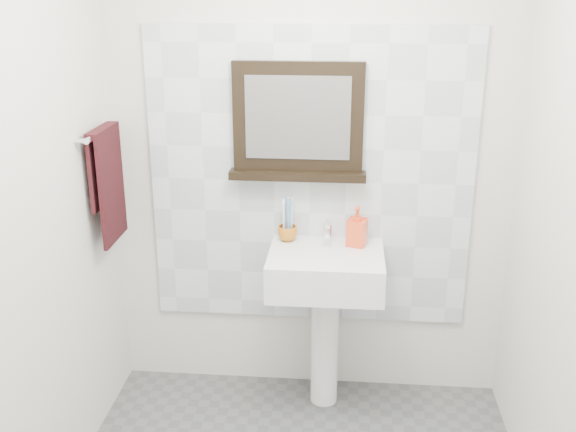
% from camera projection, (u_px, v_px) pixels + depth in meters
% --- Properties ---
extents(back_wall, '(2.00, 0.01, 2.50)m').
position_uv_depth(back_wall, '(310.00, 161.00, 3.32)').
color(back_wall, silver).
rests_on(back_wall, ground).
extents(left_wall, '(0.01, 2.20, 2.50)m').
position_uv_depth(left_wall, '(9.00, 233.00, 2.37)').
color(left_wall, silver).
rests_on(left_wall, ground).
extents(splashback, '(1.60, 0.02, 1.50)m').
position_uv_depth(splashback, '(310.00, 181.00, 3.34)').
color(splashback, silver).
rests_on(splashback, back_wall).
extents(pedestal_sink, '(0.55, 0.44, 0.96)m').
position_uv_depth(pedestal_sink, '(326.00, 287.00, 3.29)').
color(pedestal_sink, white).
rests_on(pedestal_sink, ground).
extents(toothbrush_cup, '(0.12, 0.12, 0.08)m').
position_uv_depth(toothbrush_cup, '(287.00, 233.00, 3.35)').
color(toothbrush_cup, '#BB6816').
rests_on(toothbrush_cup, pedestal_sink).
extents(toothbrushes, '(0.05, 0.04, 0.21)m').
position_uv_depth(toothbrushes, '(288.00, 217.00, 3.33)').
color(toothbrushes, white).
rests_on(toothbrushes, toothbrush_cup).
extents(soap_dispenser, '(0.11, 0.11, 0.20)m').
position_uv_depth(soap_dispenser, '(357.00, 226.00, 3.27)').
color(soap_dispenser, red).
rests_on(soap_dispenser, pedestal_sink).
extents(framed_mirror, '(0.67, 0.11, 0.56)m').
position_uv_depth(framed_mirror, '(298.00, 124.00, 3.22)').
color(framed_mirror, black).
rests_on(framed_mirror, back_wall).
extents(towel_bar, '(0.07, 0.40, 0.03)m').
position_uv_depth(towel_bar, '(102.00, 132.00, 3.09)').
color(towel_bar, silver).
rests_on(towel_bar, left_wall).
extents(hand_towel, '(0.06, 0.30, 0.55)m').
position_uv_depth(hand_towel, '(107.00, 176.00, 3.16)').
color(hand_towel, black).
rests_on(hand_towel, towel_bar).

